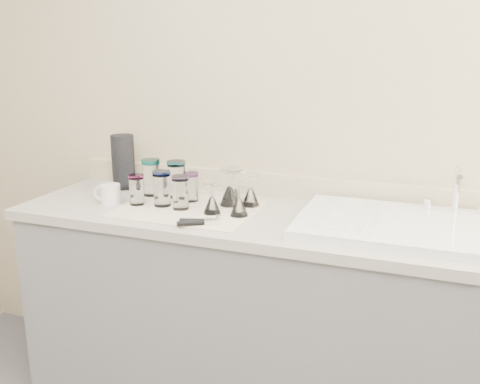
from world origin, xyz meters
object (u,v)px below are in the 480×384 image
at_px(tumbler_cyan, 177,179).
at_px(tumbler_magenta, 137,189).
at_px(paper_towel_roll, 123,162).
at_px(can_opener, 200,222).
at_px(goblet_back_left, 230,193).
at_px(goblet_extra, 232,192).
at_px(tumbler_blue, 162,188).
at_px(goblet_front_right, 239,205).
at_px(goblet_front_left, 212,203).
at_px(white_mug, 110,194).
at_px(tumbler_lavender, 181,192).
at_px(sink_unit, 413,227).
at_px(tumbler_teal, 151,177).
at_px(goblet_back_right, 251,195).
at_px(tumbler_purple, 191,187).

distance_m(tumbler_cyan, tumbler_magenta, 0.19).
bearing_deg(paper_towel_roll, tumbler_magenta, -48.79).
bearing_deg(can_opener, goblet_back_left, 87.78).
bearing_deg(goblet_extra, tumbler_blue, -155.71).
bearing_deg(goblet_front_right, tumbler_blue, 177.28).
height_order(goblet_front_left, white_mug, goblet_front_left).
height_order(tumbler_magenta, tumbler_blue, tumbler_blue).
height_order(tumbler_blue, goblet_extra, goblet_extra).
height_order(tumbler_blue, goblet_back_left, goblet_back_left).
bearing_deg(goblet_back_left, can_opener, -92.22).
xyz_separation_m(goblet_back_left, can_opener, (-0.01, -0.27, -0.04)).
height_order(tumbler_cyan, paper_towel_roll, paper_towel_roll).
xyz_separation_m(tumbler_magenta, goblet_front_left, (0.34, -0.00, -0.02)).
xyz_separation_m(tumbler_cyan, goblet_back_left, (0.26, -0.04, -0.03)).
bearing_deg(tumbler_lavender, white_mug, -177.15).
height_order(tumbler_cyan, goblet_back_left, tumbler_cyan).
height_order(sink_unit, tumbler_blue, sink_unit).
relative_size(tumbler_teal, tumbler_blue, 1.10).
distance_m(tumbler_cyan, goblet_back_right, 0.35).
distance_m(tumbler_teal, tumbler_blue, 0.18).
height_order(goblet_front_right, goblet_extra, goblet_extra).
distance_m(tumbler_teal, white_mug, 0.20).
distance_m(tumbler_purple, goblet_back_right, 0.26).
relative_size(goblet_extra, paper_towel_roll, 0.62).
bearing_deg(tumbler_lavender, goblet_front_left, -4.03).
bearing_deg(tumbler_blue, goblet_back_left, 21.98).
distance_m(goblet_front_right, white_mug, 0.58).
distance_m(tumbler_blue, tumbler_lavender, 0.09).
relative_size(tumbler_purple, paper_towel_roll, 0.50).
height_order(tumbler_blue, white_mug, tumbler_blue).
relative_size(goblet_front_right, goblet_extra, 0.83).
relative_size(tumbler_lavender, paper_towel_roll, 0.55).
bearing_deg(paper_towel_roll, goblet_extra, -10.69).
bearing_deg(goblet_extra, white_mug, -163.20).
bearing_deg(paper_towel_roll, white_mug, -70.03).
xyz_separation_m(sink_unit, tumbler_blue, (-0.99, -0.05, 0.06)).
distance_m(tumbler_teal, goblet_extra, 0.39).
distance_m(tumbler_purple, can_opener, 0.32).
bearing_deg(tumbler_magenta, tumbler_cyan, 57.54).
bearing_deg(tumbler_lavender, sink_unit, 4.07).
distance_m(tumbler_teal, goblet_front_left, 0.39).
xyz_separation_m(tumbler_magenta, can_opener, (0.35, -0.15, -0.05)).
bearing_deg(white_mug, can_opener, -15.97).
height_order(tumbler_cyan, goblet_front_right, tumbler_cyan).
distance_m(tumbler_magenta, goblet_front_left, 0.34).
height_order(tumbler_blue, can_opener, tumbler_blue).
bearing_deg(paper_towel_roll, goblet_front_right, -20.15).
xyz_separation_m(sink_unit, tumbler_magenta, (-1.10, -0.07, 0.05)).
bearing_deg(tumbler_teal, can_opener, -38.82).
relative_size(tumbler_blue, white_mug, 1.19).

